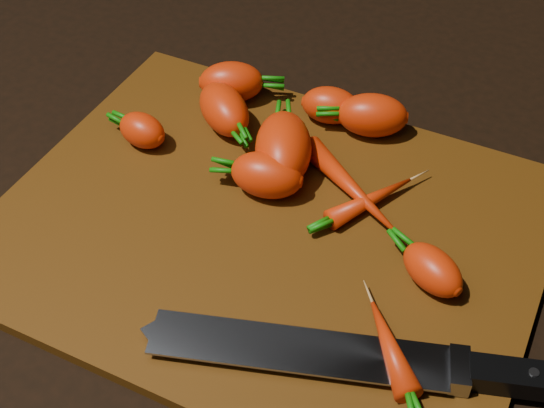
% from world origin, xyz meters
% --- Properties ---
extents(ground, '(2.00, 2.00, 0.01)m').
position_xyz_m(ground, '(0.00, 0.00, -0.01)').
color(ground, black).
extents(cutting_board, '(0.50, 0.40, 0.01)m').
position_xyz_m(cutting_board, '(0.00, 0.00, 0.01)').
color(cutting_board, '#532C06').
rests_on(cutting_board, ground).
extents(carrot_0, '(0.08, 0.07, 0.05)m').
position_xyz_m(carrot_0, '(-0.12, 0.16, 0.03)').
color(carrot_0, red).
rests_on(carrot_0, cutting_board).
extents(carrot_1, '(0.06, 0.04, 0.04)m').
position_xyz_m(carrot_1, '(-0.17, 0.05, 0.03)').
color(carrot_1, red).
rests_on(carrot_1, cutting_board).
extents(carrot_2, '(0.09, 0.09, 0.05)m').
position_xyz_m(carrot_2, '(-0.11, 0.11, 0.04)').
color(carrot_2, red).
rests_on(carrot_2, cutting_board).
extents(carrot_3, '(0.09, 0.11, 0.06)m').
position_xyz_m(carrot_3, '(-0.02, 0.08, 0.04)').
color(carrot_3, red).
rests_on(carrot_3, cutting_board).
extents(carrot_4, '(0.08, 0.07, 0.05)m').
position_xyz_m(carrot_4, '(0.04, 0.17, 0.04)').
color(carrot_4, red).
rests_on(carrot_4, cutting_board).
extents(carrot_5, '(0.07, 0.05, 0.04)m').
position_xyz_m(carrot_5, '(-0.01, 0.17, 0.03)').
color(carrot_5, red).
rests_on(carrot_5, cutting_board).
extents(carrot_6, '(0.07, 0.06, 0.04)m').
position_xyz_m(carrot_6, '(0.16, -0.00, 0.03)').
color(carrot_6, red).
rests_on(carrot_6, cutting_board).
extents(carrot_7, '(0.07, 0.10, 0.02)m').
position_xyz_m(carrot_7, '(0.08, 0.06, 0.02)').
color(carrot_7, red).
rests_on(carrot_7, cutting_board).
extents(carrot_8, '(0.13, 0.10, 0.02)m').
position_xyz_m(carrot_8, '(0.05, 0.07, 0.02)').
color(carrot_8, red).
rests_on(carrot_8, cutting_board).
extents(carrot_9, '(0.07, 0.08, 0.02)m').
position_xyz_m(carrot_9, '(0.15, -0.09, 0.02)').
color(carrot_9, red).
rests_on(carrot_9, cutting_board).
extents(carrot_10, '(0.08, 0.06, 0.05)m').
position_xyz_m(carrot_10, '(-0.02, 0.04, 0.03)').
color(carrot_10, red).
rests_on(carrot_10, cutting_board).
extents(knife, '(0.38, 0.15, 0.02)m').
position_xyz_m(knife, '(0.11, -0.11, 0.02)').
color(knife, gray).
rests_on(knife, cutting_board).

